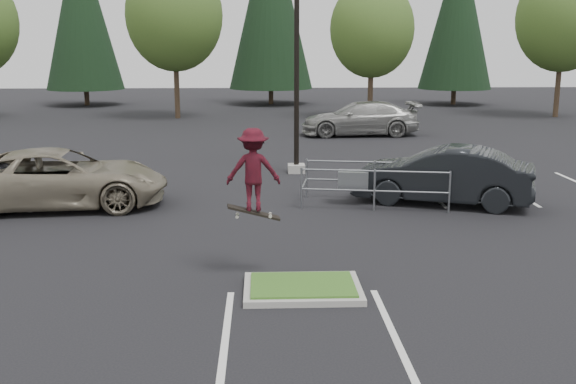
{
  "coord_description": "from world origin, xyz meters",
  "views": [
    {
      "loc": [
        -0.75,
        -11.97,
        4.58
      ],
      "look_at": [
        -0.22,
        1.5,
        1.6
      ],
      "focal_mm": 42.0,
      "sensor_mm": 36.0,
      "label": 1
    }
  ],
  "objects_px": {
    "cart_corral": "(358,179)",
    "car_r_charc": "(443,175)",
    "light_pole": "(297,44)",
    "skateboarder": "(253,170)",
    "decid_b": "(174,19)",
    "conif_a": "(81,9)",
    "conif_c": "(458,12)",
    "car_far_silver": "(360,119)",
    "decid_d": "(563,22)",
    "decid_c": "(372,32)",
    "car_l_tan": "(59,178)"
  },
  "relations": [
    {
      "from": "light_pole",
      "to": "skateboarder",
      "type": "distance_m",
      "value": 11.35
    },
    {
      "from": "skateboarder",
      "to": "car_r_charc",
      "type": "height_order",
      "value": "skateboarder"
    },
    {
      "from": "car_l_tan",
      "to": "car_far_silver",
      "type": "bearing_deg",
      "value": -41.61
    },
    {
      "from": "cart_corral",
      "to": "car_r_charc",
      "type": "relative_size",
      "value": 0.86
    },
    {
      "from": "car_l_tan",
      "to": "light_pole",
      "type": "bearing_deg",
      "value": -60.45
    },
    {
      "from": "decid_b",
      "to": "cart_corral",
      "type": "height_order",
      "value": "decid_b"
    },
    {
      "from": "decid_d",
      "to": "decid_b",
      "type": "bearing_deg",
      "value": 179.52
    },
    {
      "from": "decid_b",
      "to": "car_r_charc",
      "type": "xyz_separation_m",
      "value": [
        10.51,
        -23.53,
        -5.21
      ]
    },
    {
      "from": "light_pole",
      "to": "conif_a",
      "type": "distance_m",
      "value": 31.63
    },
    {
      "from": "conif_c",
      "to": "decid_b",
      "type": "bearing_deg",
      "value": -155.86
    },
    {
      "from": "light_pole",
      "to": "car_far_silver",
      "type": "bearing_deg",
      "value": 69.46
    },
    {
      "from": "skateboarder",
      "to": "car_far_silver",
      "type": "relative_size",
      "value": 0.31
    },
    {
      "from": "decid_b",
      "to": "cart_corral",
      "type": "relative_size",
      "value": 2.22
    },
    {
      "from": "decid_c",
      "to": "decid_d",
      "type": "xyz_separation_m",
      "value": [
        12.0,
        0.5,
        0.66
      ]
    },
    {
      "from": "cart_corral",
      "to": "decid_c",
      "type": "bearing_deg",
      "value": 89.69
    },
    {
      "from": "conif_c",
      "to": "skateboarder",
      "type": "bearing_deg",
      "value": -111.18
    },
    {
      "from": "light_pole",
      "to": "decid_c",
      "type": "relative_size",
      "value": 1.21
    },
    {
      "from": "cart_corral",
      "to": "car_r_charc",
      "type": "bearing_deg",
      "value": 9.18
    },
    {
      "from": "conif_a",
      "to": "car_l_tan",
      "type": "relative_size",
      "value": 2.17
    },
    {
      "from": "car_l_tan",
      "to": "conif_a",
      "type": "bearing_deg",
      "value": 6.81
    },
    {
      "from": "light_pole",
      "to": "conif_c",
      "type": "relative_size",
      "value": 0.81
    },
    {
      "from": "conif_a",
      "to": "skateboarder",
      "type": "xyz_separation_m",
      "value": [
        13.08,
        -39.0,
        -4.95
      ]
    },
    {
      "from": "conif_c",
      "to": "car_far_silver",
      "type": "bearing_deg",
      "value": -119.13
    },
    {
      "from": "conif_a",
      "to": "conif_c",
      "type": "bearing_deg",
      "value": -1.02
    },
    {
      "from": "decid_b",
      "to": "car_l_tan",
      "type": "xyz_separation_m",
      "value": [
        -0.49,
        -23.53,
        -5.21
      ]
    },
    {
      "from": "decid_d",
      "to": "car_far_silver",
      "type": "height_order",
      "value": "decid_d"
    },
    {
      "from": "decid_c",
      "to": "decid_b",
      "type": "bearing_deg",
      "value": 176.66
    },
    {
      "from": "car_l_tan",
      "to": "decid_b",
      "type": "bearing_deg",
      "value": -7.19
    },
    {
      "from": "decid_d",
      "to": "cart_corral",
      "type": "bearing_deg",
      "value": -124.38
    },
    {
      "from": "light_pole",
      "to": "decid_d",
      "type": "bearing_deg",
      "value": 46.35
    },
    {
      "from": "decid_b",
      "to": "conif_a",
      "type": "bearing_deg",
      "value": 130.17
    },
    {
      "from": "skateboarder",
      "to": "car_l_tan",
      "type": "relative_size",
      "value": 0.31
    },
    {
      "from": "decid_c",
      "to": "light_pole",
      "type": "bearing_deg",
      "value": -107.11
    },
    {
      "from": "decid_b",
      "to": "decid_c",
      "type": "xyz_separation_m",
      "value": [
        12.0,
        -0.7,
        -0.79
      ]
    },
    {
      "from": "car_r_charc",
      "to": "car_l_tan",
      "type": "bearing_deg",
      "value": -69.31
    },
    {
      "from": "decid_d",
      "to": "conif_c",
      "type": "height_order",
      "value": "conif_c"
    },
    {
      "from": "light_pole",
      "to": "car_l_tan",
      "type": "distance_m",
      "value": 9.37
    },
    {
      "from": "decid_d",
      "to": "cart_corral",
      "type": "height_order",
      "value": "decid_d"
    },
    {
      "from": "conif_c",
      "to": "skateboarder",
      "type": "distance_m",
      "value": 41.56
    },
    {
      "from": "light_pole",
      "to": "car_r_charc",
      "type": "xyz_separation_m",
      "value": [
        4.0,
        -5.0,
        -3.72
      ]
    },
    {
      "from": "decid_d",
      "to": "car_r_charc",
      "type": "height_order",
      "value": "decid_d"
    },
    {
      "from": "light_pole",
      "to": "conif_c",
      "type": "bearing_deg",
      "value": 63.85
    },
    {
      "from": "skateboarder",
      "to": "car_l_tan",
      "type": "xyz_separation_m",
      "value": [
        -5.58,
        6.0,
        -1.32
      ]
    },
    {
      "from": "conif_c",
      "to": "car_far_silver",
      "type": "xyz_separation_m",
      "value": [
        -9.75,
        -17.5,
        -5.99
      ]
    },
    {
      "from": "car_r_charc",
      "to": "light_pole",
      "type": "bearing_deg",
      "value": -120.65
    },
    {
      "from": "decid_b",
      "to": "decid_d",
      "type": "distance_m",
      "value": 24.0
    },
    {
      "from": "skateboarder",
      "to": "car_r_charc",
      "type": "relative_size",
      "value": 0.36
    },
    {
      "from": "decid_b",
      "to": "conif_c",
      "type": "distance_m",
      "value": 21.94
    },
    {
      "from": "light_pole",
      "to": "cart_corral",
      "type": "relative_size",
      "value": 2.33
    },
    {
      "from": "conif_c",
      "to": "car_l_tan",
      "type": "distance_m",
      "value": 38.89
    }
  ]
}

